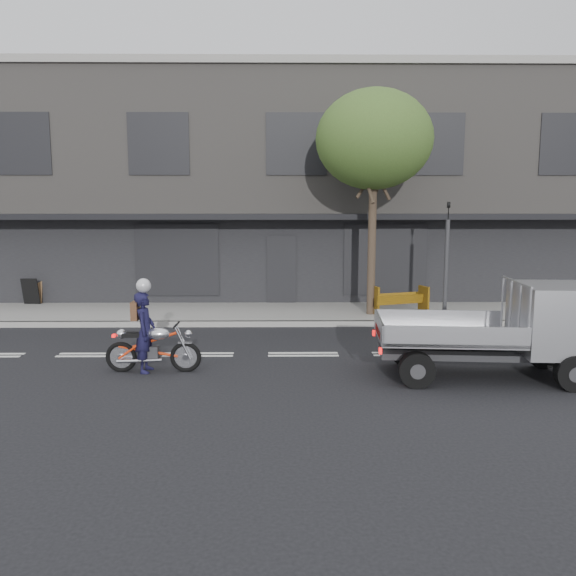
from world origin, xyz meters
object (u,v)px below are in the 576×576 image
Objects in this scene: traffic_light_pole at (446,267)px; motorcycle at (153,347)px; construction_barrier at (401,301)px; rider at (145,332)px; street_tree at (374,140)px; sandwich_board at (30,291)px; flatbed_ute at (537,323)px.

traffic_light_pole reaches higher than motorcycle.
traffic_light_pole is 2.20× the size of construction_barrier.
rider is 1.04× the size of construction_barrier.
street_tree is at bearing -44.30° from rider.
traffic_light_pole is 2.12× the size of rider.
traffic_light_pole is 8.84m from rider.
sandwich_board is (-13.04, 2.65, -1.06)m from traffic_light_pole.
rider is (-5.47, -5.51, -4.45)m from street_tree.
traffic_light_pole reaches higher than flatbed_ute.
flatbed_ute is 2.72× the size of construction_barrier.
sandwich_board is at bearing 37.75° from rider.
rider is (-7.47, -4.66, -0.83)m from traffic_light_pole.
street_tree is 1.93× the size of traffic_light_pole.
flatbed_ute is 5.97m from construction_barrier.
rider reaches higher than sandwich_board.
construction_barrier is at bearing -49.91° from rider.
flatbed_ute is (7.75, -0.54, 0.29)m from rider.
flatbed_ute is at bearing -69.37° from street_tree.
traffic_light_pole is at bearing 97.70° from flatbed_ute.
flatbed_ute is at bearing -86.94° from traffic_light_pole.
traffic_light_pole reaches higher than rider.
traffic_light_pole is 5.24m from flatbed_ute.
traffic_light_pole is at bearing -57.55° from rider.
rider is at bearing -179.34° from flatbed_ute.
construction_barrier is at bearing -5.24° from sandwich_board.
rider is at bearing -179.54° from motorcycle.
rider is at bearing -134.76° from street_tree.
rider reaches higher than motorcycle.
street_tree is 4.77m from construction_barrier.
sandwich_board reaches higher than motorcycle.
street_tree reaches higher than rider.
traffic_light_pole is at bearing -6.82° from sandwich_board.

